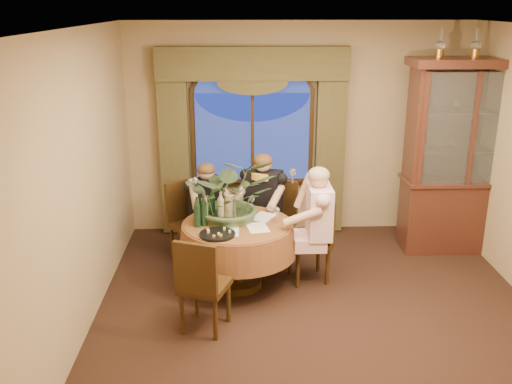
{
  "coord_description": "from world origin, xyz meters",
  "views": [
    {
      "loc": [
        -0.79,
        -4.94,
        3.0
      ],
      "look_at": [
        -0.6,
        0.78,
        1.1
      ],
      "focal_mm": 40.0,
      "sensor_mm": 36.0,
      "label": 1
    }
  ],
  "objects_px": {
    "chair_front_left": "(205,283)",
    "person_pink": "(319,227)",
    "person_back": "(207,212)",
    "wine_bottle_1": "(197,212)",
    "olive_bowl": "(239,222)",
    "oil_lamp_left": "(440,43)",
    "chair_back_right": "(274,222)",
    "wine_bottle_4": "(204,206)",
    "chair_back": "(191,223)",
    "china_cabinet": "(463,157)",
    "wine_bottle_0": "(221,207)",
    "oil_lamp_right": "(512,43)",
    "centerpiece_plant": "(231,164)",
    "person_scarf": "(263,207)",
    "wine_bottle_2": "(204,211)",
    "stoneware_vase": "(230,207)",
    "chair_right": "(309,240)",
    "dining_table": "(238,255)",
    "wine_bottle_3": "(212,203)",
    "oil_lamp_center": "(476,43)"
  },
  "relations": [
    {
      "from": "oil_lamp_right",
      "to": "centerpiece_plant",
      "type": "bearing_deg",
      "value": -165.86
    },
    {
      "from": "person_back",
      "to": "wine_bottle_4",
      "type": "relative_size",
      "value": 3.75
    },
    {
      "from": "chair_back",
      "to": "china_cabinet",
      "type": "bearing_deg",
      "value": 145.46
    },
    {
      "from": "oil_lamp_right",
      "to": "chair_front_left",
      "type": "distance_m",
      "value": 4.47
    },
    {
      "from": "chair_right",
      "to": "oil_lamp_right",
      "type": "bearing_deg",
      "value": -80.19
    },
    {
      "from": "wine_bottle_0",
      "to": "wine_bottle_4",
      "type": "height_order",
      "value": "same"
    },
    {
      "from": "person_pink",
      "to": "wine_bottle_0",
      "type": "distance_m",
      "value": 1.09
    },
    {
      "from": "dining_table",
      "to": "chair_front_left",
      "type": "height_order",
      "value": "chair_front_left"
    },
    {
      "from": "oil_lamp_right",
      "to": "wine_bottle_4",
      "type": "height_order",
      "value": "oil_lamp_right"
    },
    {
      "from": "chair_back",
      "to": "chair_front_left",
      "type": "bearing_deg",
      "value": 59.82
    },
    {
      "from": "dining_table",
      "to": "oil_lamp_right",
      "type": "xyz_separation_m",
      "value": [
        3.19,
        0.97,
        2.19
      ]
    },
    {
      "from": "person_back",
      "to": "wine_bottle_1",
      "type": "height_order",
      "value": "person_back"
    },
    {
      "from": "china_cabinet",
      "to": "wine_bottle_3",
      "type": "distance_m",
      "value": 3.16
    },
    {
      "from": "oil_lamp_left",
      "to": "wine_bottle_1",
      "type": "distance_m",
      "value": 3.4
    },
    {
      "from": "china_cabinet",
      "to": "wine_bottle_1",
      "type": "xyz_separation_m",
      "value": [
        -3.2,
        -1.06,
        -0.28
      ]
    },
    {
      "from": "chair_back_right",
      "to": "wine_bottle_4",
      "type": "distance_m",
      "value": 1.09
    },
    {
      "from": "oil_lamp_left",
      "to": "centerpiece_plant",
      "type": "bearing_deg",
      "value": -161.27
    },
    {
      "from": "stoneware_vase",
      "to": "wine_bottle_1",
      "type": "height_order",
      "value": "wine_bottle_1"
    },
    {
      "from": "chair_front_left",
      "to": "person_pink",
      "type": "xyz_separation_m",
      "value": [
        1.2,
        0.87,
        0.21
      ]
    },
    {
      "from": "oil_lamp_left",
      "to": "wine_bottle_0",
      "type": "height_order",
      "value": "oil_lamp_left"
    },
    {
      "from": "china_cabinet",
      "to": "chair_back",
      "type": "relative_size",
      "value": 2.5
    },
    {
      "from": "wine_bottle_0",
      "to": "wine_bottle_4",
      "type": "relative_size",
      "value": 1.0
    },
    {
      "from": "wine_bottle_3",
      "to": "person_scarf",
      "type": "bearing_deg",
      "value": 42.97
    },
    {
      "from": "chair_back",
      "to": "wine_bottle_4",
      "type": "relative_size",
      "value": 2.91
    },
    {
      "from": "stoneware_vase",
      "to": "wine_bottle_1",
      "type": "bearing_deg",
      "value": -147.1
    },
    {
      "from": "oil_lamp_right",
      "to": "wine_bottle_0",
      "type": "distance_m",
      "value": 3.86
    },
    {
      "from": "china_cabinet",
      "to": "oil_lamp_center",
      "type": "bearing_deg",
      "value": 0.0
    },
    {
      "from": "person_pink",
      "to": "wine_bottle_4",
      "type": "height_order",
      "value": "person_pink"
    },
    {
      "from": "person_back",
      "to": "olive_bowl",
      "type": "bearing_deg",
      "value": 89.95
    },
    {
      "from": "oil_lamp_left",
      "to": "chair_back_right",
      "type": "relative_size",
      "value": 0.35
    },
    {
      "from": "oil_lamp_center",
      "to": "olive_bowl",
      "type": "distance_m",
      "value": 3.44
    },
    {
      "from": "stoneware_vase",
      "to": "olive_bowl",
      "type": "height_order",
      "value": "stoneware_vase"
    },
    {
      "from": "china_cabinet",
      "to": "person_back",
      "type": "distance_m",
      "value": 3.21
    },
    {
      "from": "person_pink",
      "to": "wine_bottle_1",
      "type": "relative_size",
      "value": 4.16
    },
    {
      "from": "person_scarf",
      "to": "china_cabinet",
      "type": "bearing_deg",
      "value": -151.28
    },
    {
      "from": "dining_table",
      "to": "wine_bottle_4",
      "type": "bearing_deg",
      "value": 166.54
    },
    {
      "from": "wine_bottle_0",
      "to": "wine_bottle_2",
      "type": "height_order",
      "value": "same"
    },
    {
      "from": "oil_lamp_right",
      "to": "chair_back_right",
      "type": "bearing_deg",
      "value": -174.45
    },
    {
      "from": "olive_bowl",
      "to": "oil_lamp_left",
      "type": "bearing_deg",
      "value": 22.96
    },
    {
      "from": "chair_back",
      "to": "wine_bottle_1",
      "type": "distance_m",
      "value": 0.9
    },
    {
      "from": "person_pink",
      "to": "dining_table",
      "type": "bearing_deg",
      "value": 90.0
    },
    {
      "from": "chair_right",
      "to": "chair_back_right",
      "type": "relative_size",
      "value": 1.0
    },
    {
      "from": "oil_lamp_right",
      "to": "wine_bottle_2",
      "type": "distance_m",
      "value": 4.05
    },
    {
      "from": "olive_bowl",
      "to": "person_pink",
      "type": "bearing_deg",
      "value": 2.03
    },
    {
      "from": "centerpiece_plant",
      "to": "wine_bottle_4",
      "type": "xyz_separation_m",
      "value": [
        -0.3,
        -0.06,
        -0.46
      ]
    },
    {
      "from": "oil_lamp_left",
      "to": "person_back",
      "type": "bearing_deg",
      "value": -174.38
    },
    {
      "from": "olive_bowl",
      "to": "chair_back",
      "type": "bearing_deg",
      "value": 128.95
    },
    {
      "from": "person_scarf",
      "to": "olive_bowl",
      "type": "relative_size",
      "value": 8.55
    },
    {
      "from": "olive_bowl",
      "to": "dining_table",
      "type": "bearing_deg",
      "value": 116.55
    },
    {
      "from": "dining_table",
      "to": "centerpiece_plant",
      "type": "distance_m",
      "value": 1.01
    }
  ]
}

